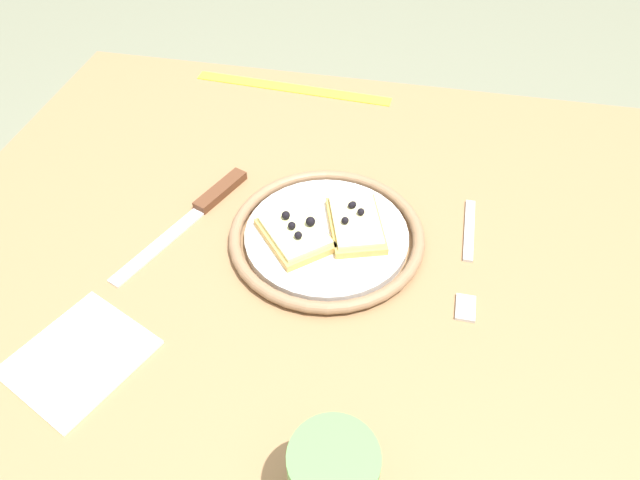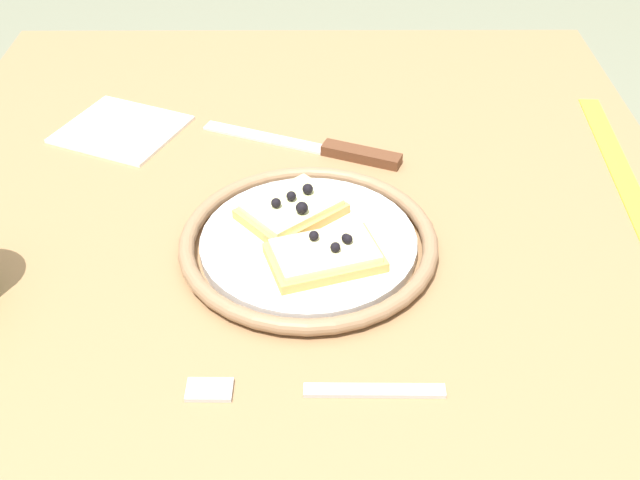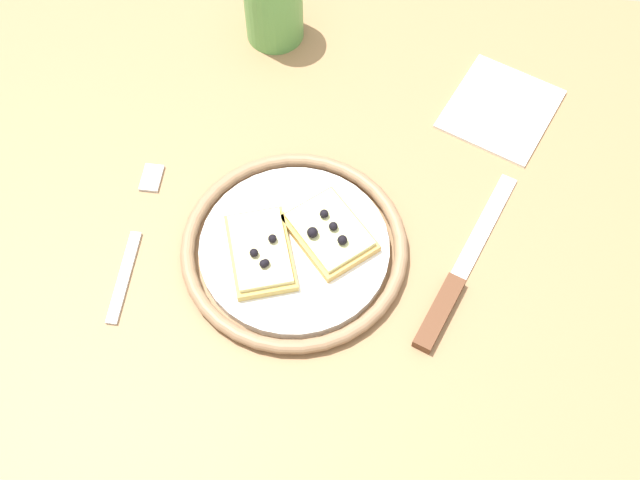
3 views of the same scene
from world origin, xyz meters
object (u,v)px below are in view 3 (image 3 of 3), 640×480
cup (274,6)px  pizza_slice_far (330,230)px  pizza_slice_near (260,252)px  plate (294,248)px  dining_table (322,277)px  napkin (501,109)px  knife (452,288)px  fork (135,238)px

cup → pizza_slice_far: bearing=-70.9°
pizza_slice_far → cup: cup is taller
pizza_slice_far → pizza_slice_near: bearing=-154.0°
plate → cup: cup is taller
dining_table → pizza_slice_near: (-0.06, -0.03, 0.11)m
napkin → pizza_slice_far: bearing=-132.4°
pizza_slice_far → knife: size_ratio=0.50×
plate → knife: plate is taller
dining_table → plate: (-0.03, -0.02, 0.10)m
pizza_slice_far → fork: pizza_slice_far is taller
dining_table → knife: bearing=-17.2°
napkin → cup: bearing=162.3°
napkin → fork: bearing=-150.3°
knife → fork: 0.35m
plate → pizza_slice_near: pizza_slice_near is taller
dining_table → fork: size_ratio=4.80×
plate → fork: (-0.18, -0.00, -0.01)m
pizza_slice_far → fork: size_ratio=0.57×
pizza_slice_near → cup: bearing=95.6°
plate → cup: size_ratio=2.52×
pizza_slice_near → knife: size_ratio=0.50×
cup → napkin: (0.29, -0.09, -0.05)m
pizza_slice_far → napkin: pizza_slice_far is taller
plate → knife: (0.17, -0.03, -0.00)m
fork → napkin: (0.40, 0.23, -0.00)m
dining_table → pizza_slice_far: pizza_slice_far is taller
cup → napkin: bearing=-17.7°
napkin → dining_table: bearing=-133.2°
pizza_slice_near → pizza_slice_far: (0.07, 0.03, 0.00)m
pizza_slice_far → napkin: bearing=47.6°
pizza_slice_far → cup: 0.31m
dining_table → pizza_slice_far: bearing=15.1°
fork → cup: cup is taller
knife → cup: bearing=124.8°
plate → pizza_slice_far: bearing=27.5°
knife → cup: (-0.24, 0.34, 0.04)m
dining_table → napkin: napkin is taller
knife → plate: bearing=171.0°
dining_table → pizza_slice_near: size_ratio=8.38×
pizza_slice_near → fork: pizza_slice_near is taller
dining_table → fork: (-0.20, -0.02, 0.09)m
fork → dining_table: bearing=5.9°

